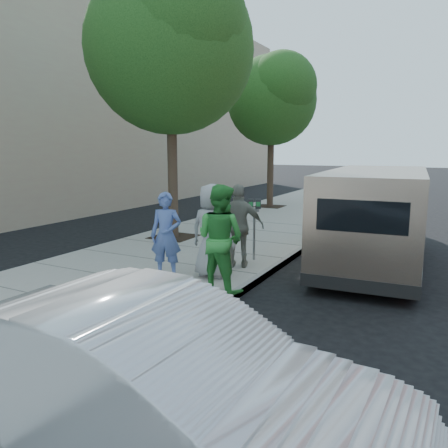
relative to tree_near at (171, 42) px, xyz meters
The scene contains 12 objects.
ground 6.45m from the tree_near, 46.82° to the right, with size 120.00×120.00×0.00m, color black.
sidewalk 6.11m from the tree_near, 62.43° to the right, with size 5.00×60.00×0.15m, color gray.
curb_face 7.02m from the tree_near, 33.03° to the right, with size 0.12×60.00×0.16m, color gray.
tree_near is the anchor object (origin of this frame).
tree_far 7.63m from the tree_near, 90.00° to the left, with size 3.92×3.80×6.49m.
parking_meter 5.52m from the tree_near, 23.51° to the right, with size 0.31×0.21×1.42m.
van 7.06m from the tree_near, ahead, with size 2.37×6.11×2.22m.
sedan 10.36m from the tree_near, 57.35° to the right, with size 1.58×4.53×1.49m, color silver.
person_officer 6.08m from the tree_near, 58.55° to the right, with size 0.63×0.41×1.72m, color #5167AC.
person_green_shirt 6.72m from the tree_near, 46.91° to the right, with size 0.94×0.74×1.94m, color green.
person_gray_shirt 6.09m from the tree_near, 45.88° to the right, with size 0.92×0.60×1.88m, color #9B9B9D.
person_striped_polo 5.82m from the tree_near, 34.18° to the right, with size 1.06×0.44×1.81m, color gray.
Camera 1 is at (4.78, -8.03, 2.72)m, focal length 35.00 mm.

